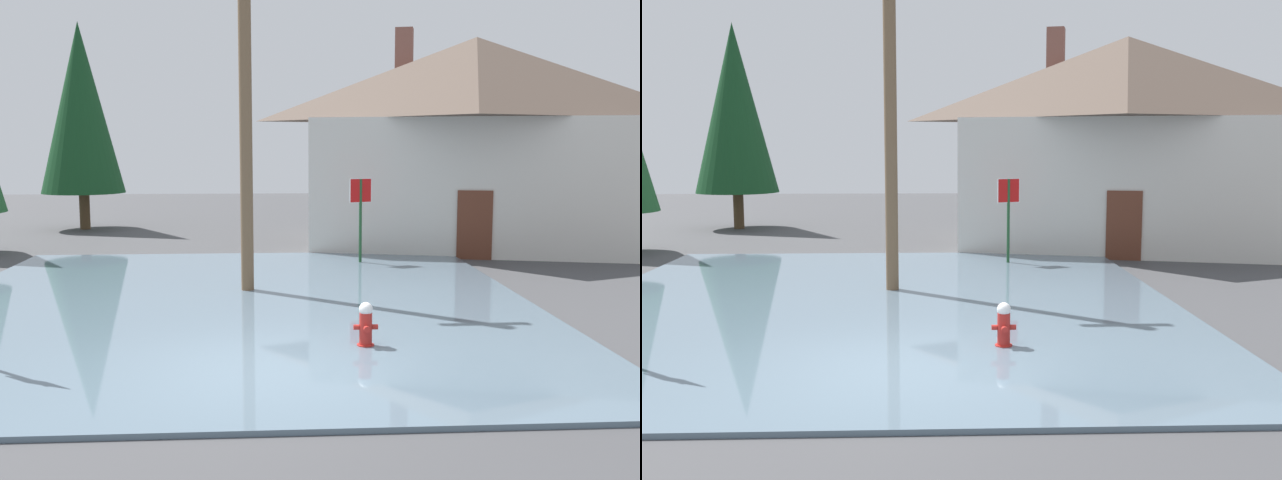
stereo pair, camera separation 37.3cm
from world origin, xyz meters
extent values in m
cube|color=#424244|center=(0.00, 0.00, -0.05)|extent=(80.00, 80.00, 0.10)
cube|color=slate|center=(-0.72, 4.61, 0.04)|extent=(12.25, 13.93, 0.08)
cube|color=silver|center=(0.21, -1.97, 0.00)|extent=(3.95, 0.36, 0.01)
cylinder|color=#AD231E|center=(1.58, 1.15, 0.05)|extent=(0.28, 0.28, 0.09)
cylinder|color=#AD231E|center=(1.58, 1.15, 0.35)|extent=(0.21, 0.21, 0.52)
sphere|color=white|center=(1.58, 1.15, 0.67)|extent=(0.23, 0.23, 0.23)
cylinder|color=#AD231E|center=(1.43, 1.15, 0.38)|extent=(0.09, 0.08, 0.08)
cylinder|color=#AD231E|center=(1.73, 1.15, 0.38)|extent=(0.09, 0.08, 0.08)
cylinder|color=#AD231E|center=(1.58, 1.00, 0.38)|extent=(0.10, 0.09, 0.10)
cylinder|color=brown|center=(-0.47, 5.92, 4.26)|extent=(0.28, 0.28, 8.52)
cylinder|color=#1E4C28|center=(2.51, 9.65, 1.19)|extent=(0.08, 0.08, 2.37)
cube|color=white|center=(2.51, 9.65, 2.06)|extent=(0.63, 0.26, 0.67)
cube|color=red|center=(2.51, 9.65, 2.06)|extent=(0.60, 0.26, 0.63)
cube|color=beige|center=(6.77, 13.79, 2.05)|extent=(11.18, 9.17, 4.10)
pyramid|color=brown|center=(6.77, 13.79, 5.43)|extent=(12.07, 9.90, 2.66)
cube|color=brown|center=(4.72, 15.61, 6.10)|extent=(0.73, 0.73, 2.40)
cube|color=#592D1E|center=(5.90, 10.39, 1.00)|extent=(0.98, 0.30, 2.00)
cylinder|color=#4C3823|center=(-7.24, 19.04, 0.72)|extent=(0.40, 0.40, 1.43)
cone|color=#143D1E|center=(-7.24, 19.04, 4.70)|extent=(3.18, 3.18, 6.53)
camera|label=1|loc=(0.08, -10.46, 3.30)|focal=41.63mm
camera|label=2|loc=(0.45, -10.48, 3.30)|focal=41.63mm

